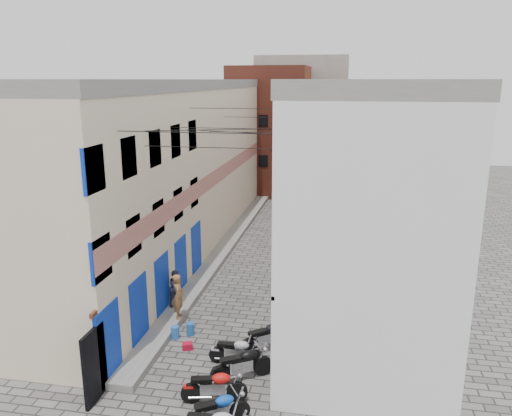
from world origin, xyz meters
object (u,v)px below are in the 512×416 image
Objects in this scene: motorcycle_c at (218,409)px; motorcycle_e at (242,363)px; motorcycle_g at (267,335)px; water_jug_far at (190,329)px; water_jug_near at (175,332)px; person_a at (179,296)px; motorcycle_f at (236,350)px; red_crate at (187,346)px; motorcycle_d at (214,385)px; person_b at (176,288)px.

motorcycle_e is at bearing 141.76° from motorcycle_c.
motorcycle_g is at bearing 137.21° from motorcycle_c.
water_jug_far is (-2.25, 4.60, -0.30)m from motorcycle_c.
motorcycle_g reaches higher than water_jug_near.
person_a reaches higher than water_jug_far.
motorcycle_f reaches higher than red_crate.
motorcycle_d is 5.45× the size of red_crate.
motorcycle_d is 0.95× the size of motorcycle_e.
motorcycle_g is at bearing -3.54° from water_jug_near.
person_a is (-2.93, 5.36, 0.59)m from motorcycle_c.
motorcycle_d is at bearing -6.36° from motorcycle_f.
motorcycle_c is 5.13m from water_jug_far.
motorcycle_c reaches higher than motorcycle_f.
motorcycle_e is 5.73× the size of red_crate.
water_jug_near is at bearing 136.49° from red_crate.
motorcycle_d is at bearing -164.90° from person_a.
person_b is at bearing -171.01° from motorcycle_e.
motorcycle_d is at bearing 167.21° from motorcycle_c.
motorcycle_d is at bearing -57.57° from red_crate.
motorcycle_e is at bearing -35.26° from water_jug_near.
motorcycle_c is at bearing -47.05° from motorcycle_g.
person_a is 2.20m from red_crate.
motorcycle_g reaches higher than motorcycle_f.
motorcycle_e reaches higher than water_jug_far.
motorcycle_c is at bearing -166.56° from person_a.
motorcycle_e is 1.39× the size of person_b.
motorcycle_d is 1.34m from motorcycle_e.
water_jug_far is (-2.44, 2.40, -0.36)m from motorcycle_e.
motorcycle_c is at bearing -57.50° from water_jug_near.
person_b is at bearing -163.99° from motorcycle_d.
water_jug_far is 1.01m from red_crate.
motorcycle_c is at bearing -60.55° from red_crate.
person_b is at bearing 122.11° from water_jug_far.
motorcycle_f is at bearing -77.69° from motorcycle_g.
motorcycle_f is (-0.19, 3.01, -0.01)m from motorcycle_c.
motorcycle_g is at bearing 138.49° from motorcycle_f.
motorcycle_g is at bearing -125.42° from person_a.
motorcycle_c is at bearing -36.28° from motorcycle_e.
motorcycle_g is 4.30× the size of water_jug_near.
water_jug_near is (-3.38, 0.21, -0.35)m from motorcycle_g.
person_a is (-3.12, 3.16, 0.53)m from motorcycle_e.
red_crate is at bearing -168.30° from person_a.
motorcycle_f is 3.94× the size of water_jug_far.
motorcycle_d is at bearing -55.87° from motorcycle_e.
motorcycle_c is 1.26× the size of person_b.
motorcycle_d is at bearing -130.65° from person_b.
motorcycle_c is 7.26m from person_b.
red_crate is (0.89, -1.75, -1.01)m from person_a.
water_jug_far is (1.13, -1.81, -0.75)m from person_b.
person_b reaches higher than motorcycle_f.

